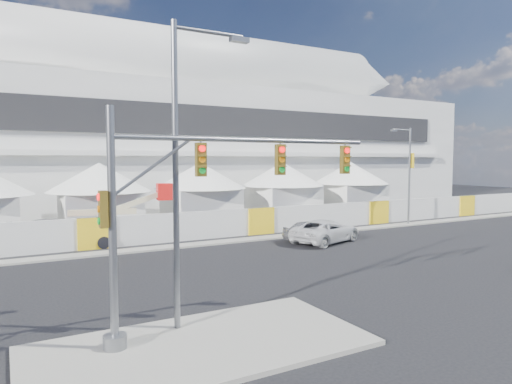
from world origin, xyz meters
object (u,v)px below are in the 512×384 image
sedan_silver (313,230)px  streetlight_median (183,154)px  lot_car_a (320,213)px  streetlight_curb (408,169)px  boom_lift (94,230)px  lot_car_c (56,230)px  pickup_curb (326,231)px  traffic_mast (181,211)px  lot_car_b (382,210)px

sedan_silver → streetlight_median: (-13.66, -11.57, 5.06)m
lot_car_a → streetlight_curb: bearing=-109.2°
streetlight_median → lot_car_a: bearing=44.3°
sedan_silver → boom_lift: size_ratio=0.53×
lot_car_c → boom_lift: boom_lift is taller
sedan_silver → lot_car_c: bearing=66.6°
sedan_silver → pickup_curb: size_ratio=0.76×
traffic_mast → streetlight_curb: 29.59m
lot_car_a → boom_lift: boom_lift is taller
traffic_mast → boom_lift: traffic_mast is taller
lot_car_b → streetlight_curb: 6.77m
sedan_silver → streetlight_median: size_ratio=0.43×
streetlight_curb → lot_car_a: bearing=123.4°
lot_car_c → streetlight_median: bearing=170.2°
sedan_silver → streetlight_median: 18.61m
pickup_curb → streetlight_median: bearing=108.2°
lot_car_a → lot_car_b: 6.54m
sedan_silver → pickup_curb: (0.40, -0.91, 0.05)m
streetlight_curb → pickup_curb: bearing=-163.9°
lot_car_a → streetlight_curb: 8.92m
pickup_curb → lot_car_b: size_ratio=1.38×
pickup_curb → lot_car_c: 18.48m
pickup_curb → streetlight_median: (-14.07, -10.66, 5.01)m
sedan_silver → streetlight_curb: (11.72, 2.36, 4.13)m
sedan_silver → lot_car_a: size_ratio=1.06×
lot_car_b → traffic_mast: traffic_mast is taller
streetlight_curb → boom_lift: bearing=173.3°
lot_car_a → lot_car_b: lot_car_b is taller
lot_car_b → boom_lift: (-27.40, -1.96, 0.39)m
traffic_mast → lot_car_c: bearing=94.8°
lot_car_b → streetlight_curb: (-2.00, -4.96, 4.16)m
lot_car_c → boom_lift: bearing=-159.8°
sedan_silver → boom_lift: boom_lift is taller
sedan_silver → lot_car_a: bearing=-35.5°
pickup_curb → traffic_mast: bearing=109.3°
sedan_silver → streetlight_curb: size_ratio=0.51×
pickup_curb → boom_lift: boom_lift is taller
sedan_silver → boom_lift: bearing=72.7°
pickup_curb → streetlight_curb: (11.31, 3.26, 4.07)m
boom_lift → lot_car_b: bearing=12.9°
lot_car_b → boom_lift: bearing=81.9°
traffic_mast → boom_lift: size_ratio=1.18×
sedan_silver → lot_car_b: sedan_silver is taller
sedan_silver → boom_lift: 14.71m
boom_lift → lot_car_a: bearing=18.5°
pickup_curb → streetlight_median: size_ratio=0.57×
boom_lift → sedan_silver: bearing=-12.5°
lot_car_b → streetlight_curb: size_ratio=0.49×
lot_car_b → lot_car_c: lot_car_c is taller
lot_car_b → traffic_mast: size_ratio=0.43×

